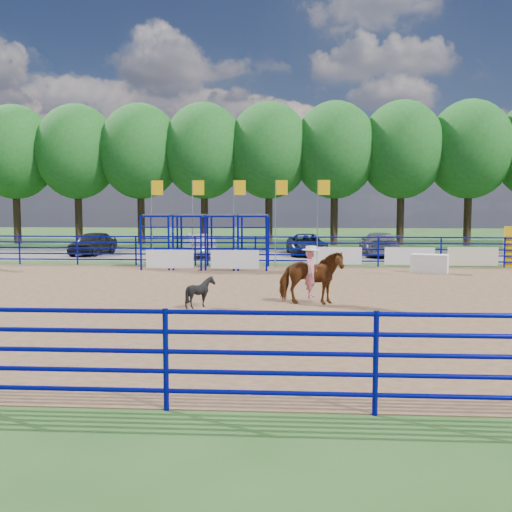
# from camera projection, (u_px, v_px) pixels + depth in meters

# --- Properties ---
(ground) EXTENTS (120.00, 120.00, 0.00)m
(ground) POSITION_uv_depth(u_px,v_px,m) (235.00, 299.00, 18.24)
(ground) COLOR #355C24
(ground) RESTS_ON ground
(arena_dirt) EXTENTS (30.00, 20.00, 0.02)m
(arena_dirt) POSITION_uv_depth(u_px,v_px,m) (235.00, 299.00, 18.23)
(arena_dirt) COLOR brown
(arena_dirt) RESTS_ON ground
(gravel_strip) EXTENTS (40.00, 10.00, 0.01)m
(gravel_strip) POSITION_uv_depth(u_px,v_px,m) (263.00, 254.00, 35.14)
(gravel_strip) COLOR slate
(gravel_strip) RESTS_ON ground
(announcer_table) EXTENTS (1.70, 1.23, 0.83)m
(announcer_table) POSITION_uv_depth(u_px,v_px,m) (430.00, 264.00, 25.17)
(announcer_table) COLOR white
(announcer_table) RESTS_ON arena_dirt
(horse_and_rider) EXTENTS (1.95, 0.94, 2.49)m
(horse_and_rider) POSITION_uv_depth(u_px,v_px,m) (311.00, 274.00, 17.08)
(horse_and_rider) COLOR brown
(horse_and_rider) RESTS_ON arena_dirt
(calf) EXTENTS (0.85, 0.76, 0.91)m
(calf) POSITION_uv_depth(u_px,v_px,m) (200.00, 292.00, 16.59)
(calf) COLOR black
(calf) RESTS_ON arena_dirt
(car_a) EXTENTS (2.09, 4.32, 1.42)m
(car_a) POSITION_uv_depth(u_px,v_px,m) (93.00, 243.00, 34.81)
(car_a) COLOR black
(car_a) RESTS_ON gravel_strip
(car_b) EXTENTS (2.63, 4.33, 1.35)m
(car_b) POSITION_uv_depth(u_px,v_px,m) (199.00, 245.00, 33.57)
(car_b) COLOR gray
(car_b) RESTS_ON gravel_strip
(car_c) EXTENTS (2.56, 4.81, 1.29)m
(car_c) POSITION_uv_depth(u_px,v_px,m) (307.00, 245.00, 34.45)
(car_c) COLOR #161E37
(car_c) RESTS_ON gravel_strip
(car_d) EXTENTS (2.05, 4.87, 1.40)m
(car_d) POSITION_uv_depth(u_px,v_px,m) (379.00, 244.00, 33.94)
(car_d) COLOR #58585B
(car_d) RESTS_ON gravel_strip
(perimeter_fence) EXTENTS (30.10, 20.10, 1.50)m
(perimeter_fence) POSITION_uv_depth(u_px,v_px,m) (235.00, 276.00, 18.17)
(perimeter_fence) COLOR #070A99
(perimeter_fence) RESTS_ON ground
(chute_assembly) EXTENTS (19.32, 2.41, 4.20)m
(chute_assembly) POSITION_uv_depth(u_px,v_px,m) (214.00, 242.00, 27.03)
(chute_assembly) COLOR #070A99
(chute_assembly) RESTS_ON ground
(treeline) EXTENTS (56.40, 6.40, 11.24)m
(treeline) POSITION_uv_depth(u_px,v_px,m) (269.00, 146.00, 43.43)
(treeline) COLOR #3F2B19
(treeline) RESTS_ON ground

